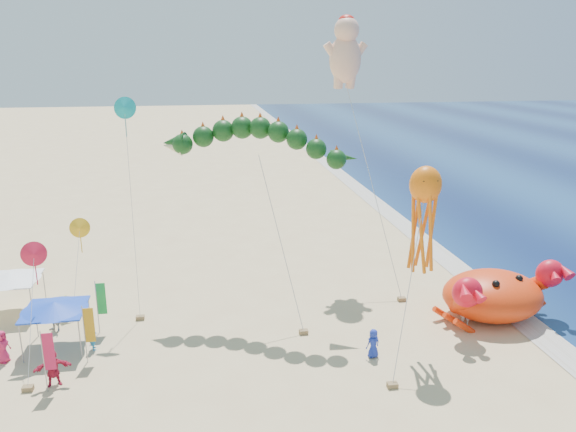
# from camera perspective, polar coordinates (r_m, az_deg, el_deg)

# --- Properties ---
(ground) EXTENTS (320.00, 320.00, 0.00)m
(ground) POSITION_cam_1_polar(r_m,az_deg,el_deg) (33.42, 4.02, -11.57)
(ground) COLOR #D1B784
(ground) RESTS_ON ground
(foam_strip) EXTENTS (320.00, 320.00, 0.00)m
(foam_strip) POSITION_cam_1_polar(r_m,az_deg,el_deg) (37.80, 22.28, -9.39)
(foam_strip) COLOR silver
(foam_strip) RESTS_ON ground
(crab_inflatable) EXTENTS (8.24, 6.54, 3.61)m
(crab_inflatable) POSITION_cam_1_polar(r_m,az_deg,el_deg) (36.36, 20.17, -7.45)
(crab_inflatable) COLOR red
(crab_inflatable) RESTS_ON ground
(dragon_kite) EXTENTS (11.38, 6.80, 11.57)m
(dragon_kite) POSITION_cam_1_polar(r_m,az_deg,el_deg) (33.17, -3.32, 7.08)
(dragon_kite) COLOR #0F3812
(dragon_kite) RESTS_ON ground
(cherub_kite) EXTENTS (3.73, 8.17, 18.14)m
(cherub_kite) POSITION_cam_1_polar(r_m,az_deg,el_deg) (40.48, 5.89, 16.40)
(cherub_kite) COLOR #FFBC9B
(cherub_kite) RESTS_ON ground
(octopus_kite) EXTENTS (3.64, 4.57, 10.10)m
(octopus_kite) POSITION_cam_1_polar(r_m,az_deg,el_deg) (29.64, 13.61, 0.46)
(octopus_kite) COLOR orange
(octopus_kite) RESTS_ON ground
(canopy_blue) EXTENTS (3.47, 3.47, 2.71)m
(canopy_blue) POSITION_cam_1_polar(r_m,az_deg,el_deg) (33.08, -22.64, -8.46)
(canopy_blue) COLOR gray
(canopy_blue) RESTS_ON ground
(canopy_white) EXTENTS (3.60, 3.60, 2.71)m
(canopy_white) POSITION_cam_1_polar(r_m,az_deg,el_deg) (38.45, -26.45, -5.53)
(canopy_white) COLOR gray
(canopy_white) RESTS_ON ground
(feather_flags) EXTENTS (7.64, 5.84, 3.20)m
(feather_flags) POSITION_cam_1_polar(r_m,az_deg,el_deg) (32.39, -22.97, -9.86)
(feather_flags) COLOR gray
(feather_flags) RESTS_ON ground
(beachgoers) EXTENTS (26.52, 8.02, 1.88)m
(beachgoers) POSITION_cam_1_polar(r_m,az_deg,el_deg) (32.10, -17.25, -11.76)
(beachgoers) COLOR #D52254
(beachgoers) RESTS_ON ground
(small_kites) EXTENTS (9.57, 10.85, 13.20)m
(small_kites) POSITION_cam_1_polar(r_m,az_deg,el_deg) (34.70, -22.44, 0.17)
(small_kites) COLOR #F1AE1A
(small_kites) RESTS_ON ground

